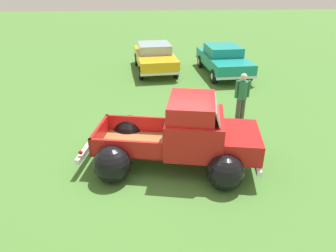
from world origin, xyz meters
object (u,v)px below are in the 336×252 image
at_px(show_car_1, 223,59).
at_px(spectator_0, 242,95).
at_px(vintage_pickup_truck, 184,139).
at_px(show_car_0, 155,56).

relative_size(show_car_1, spectator_0, 2.60).
bearing_deg(spectator_0, vintage_pickup_truck, 132.75).
distance_m(vintage_pickup_truck, show_car_1, 8.92).
bearing_deg(show_car_1, vintage_pickup_truck, -23.55).
relative_size(show_car_0, spectator_0, 2.57).
bearing_deg(show_car_0, show_car_1, 71.66).
relative_size(vintage_pickup_truck, show_car_1, 1.08).
xyz_separation_m(vintage_pickup_truck, spectator_0, (2.28, 2.61, 0.24)).
bearing_deg(show_car_1, show_car_0, -106.58).
bearing_deg(vintage_pickup_truck, spectator_0, 59.34).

